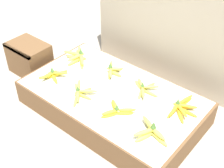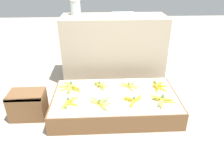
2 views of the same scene
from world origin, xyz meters
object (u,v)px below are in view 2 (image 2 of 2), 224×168
(wooden_crate, at_px, (28,105))
(banana_bunch_front_midleft, at_px, (101,102))
(banana_bunch_middle_midleft, at_px, (101,85))
(banana_bunch_front_left, at_px, (69,102))
(glass_jar, at_px, (76,7))
(banana_bunch_front_right, at_px, (162,100))
(banana_bunch_middle_left, at_px, (70,87))
(banana_bunch_middle_right, at_px, (158,85))
(banana_bunch_middle_midright, at_px, (130,85))
(foam_tray_white, at_px, (123,14))
(banana_bunch_front_midright, at_px, (133,100))

(wooden_crate, distance_m, banana_bunch_front_midleft, 0.74)
(wooden_crate, relative_size, banana_bunch_middle_midleft, 1.74)
(banana_bunch_front_left, relative_size, glass_jar, 1.35)
(banana_bunch_front_right, height_order, banana_bunch_middle_left, banana_bunch_middle_left)
(banana_bunch_middle_left, relative_size, banana_bunch_middle_right, 0.96)
(wooden_crate, distance_m, banana_bunch_middle_midright, 1.06)
(banana_bunch_middle_left, distance_m, banana_bunch_middle_midleft, 0.33)
(banana_bunch_front_right, xyz_separation_m, glass_jar, (-0.87, 1.10, 0.68))
(banana_bunch_middle_midleft, xyz_separation_m, foam_tray_white, (0.30, 0.70, 0.61))
(banana_bunch_front_midright, bearing_deg, banana_bunch_middle_left, 155.52)
(banana_bunch_front_midleft, bearing_deg, banana_bunch_front_right, -0.19)
(banana_bunch_front_left, distance_m, foam_tray_white, 1.34)
(banana_bunch_front_right, bearing_deg, banana_bunch_front_midleft, 179.81)
(glass_jar, xyz_separation_m, foam_tray_white, (0.59, -0.05, -0.08))
(banana_bunch_front_left, bearing_deg, wooden_crate, 166.84)
(banana_bunch_front_midleft, xyz_separation_m, banana_bunch_middle_midright, (0.32, 0.32, 0.00))
(wooden_crate, height_order, glass_jar, glass_jar)
(wooden_crate, bearing_deg, banana_bunch_front_midright, -5.58)
(foam_tray_white, bearing_deg, banana_bunch_middle_left, -130.15)
(banana_bunch_front_right, bearing_deg, banana_bunch_middle_right, 84.44)
(banana_bunch_middle_left, height_order, banana_bunch_middle_right, banana_bunch_middle_left)
(banana_bunch_front_left, height_order, glass_jar, glass_jar)
(banana_bunch_front_right, bearing_deg, banana_bunch_middle_midleft, 149.50)
(banana_bunch_front_right, height_order, banana_bunch_middle_right, banana_bunch_front_right)
(banana_bunch_front_midright, xyz_separation_m, banana_bunch_middle_left, (-0.63, 0.29, 0.00))
(banana_bunch_front_midleft, xyz_separation_m, glass_jar, (-0.28, 1.10, 0.69))
(banana_bunch_middle_left, relative_size, banana_bunch_middle_midright, 1.14)
(banana_bunch_middle_left, bearing_deg, banana_bunch_middle_midleft, 6.72)
(wooden_crate, relative_size, banana_bunch_front_right, 1.37)
(glass_jar, bearing_deg, foam_tray_white, -4.94)
(banana_bunch_front_left, xyz_separation_m, banana_bunch_front_midleft, (0.29, -0.02, -0.00))
(banana_bunch_middle_midleft, distance_m, banana_bunch_middle_right, 0.62)
(banana_bunch_middle_midleft, distance_m, foam_tray_white, 0.98)
(banana_bunch_front_left, height_order, banana_bunch_middle_midright, banana_bunch_front_left)
(banana_bunch_front_right, xyz_separation_m, banana_bunch_middle_midright, (-0.27, 0.32, -0.01))
(banana_bunch_middle_right, bearing_deg, banana_bunch_middle_left, -179.78)
(banana_bunch_middle_left, bearing_deg, banana_bunch_front_right, -18.65)
(banana_bunch_front_right, bearing_deg, banana_bunch_front_left, 178.68)
(banana_bunch_front_midleft, relative_size, banana_bunch_middle_midleft, 1.20)
(banana_bunch_front_right, distance_m, banana_bunch_middle_midright, 0.42)
(wooden_crate, height_order, foam_tray_white, foam_tray_white)
(banana_bunch_front_midright, bearing_deg, banana_bunch_middle_right, 43.37)
(banana_bunch_middle_midright, bearing_deg, banana_bunch_front_left, -153.63)
(banana_bunch_middle_right, bearing_deg, wooden_crate, -171.92)
(banana_bunch_middle_right, height_order, glass_jar, glass_jar)
(banana_bunch_front_right, relative_size, banana_bunch_middle_midleft, 1.27)
(banana_bunch_middle_midright, xyz_separation_m, banana_bunch_middle_right, (0.30, -0.01, 0.00))
(banana_bunch_middle_left, bearing_deg, banana_bunch_middle_right, 0.22)
(wooden_crate, bearing_deg, glass_jar, 65.91)
(banana_bunch_front_midright, bearing_deg, banana_bunch_front_midleft, -176.78)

